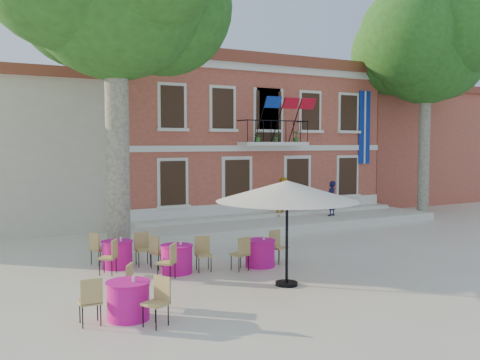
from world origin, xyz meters
The scene contains 12 objects.
ground centered at (0.00, 0.00, 0.00)m, with size 90.00×90.00×0.00m, color beige.
main_building centered at (2.00, 9.99, 3.78)m, with size 13.50×9.59×7.50m.
neighbor_east centered at (14.00, 11.00, 3.22)m, with size 9.40×9.40×6.40m.
terrace centered at (2.00, 4.40, 0.15)m, with size 14.00×3.40×0.30m, color silver.
plane_tree_east centered at (10.00, 4.29, 8.23)m, with size 5.66×5.66×11.11m.
patio_umbrella centered at (-3.39, -3.56, 2.35)m, with size 3.52×3.52×2.62m.
pedestrian_navy centered at (4.21, 4.23, 1.08)m, with size 0.57×0.37×1.55m, color #111036.
pedestrian_orange centered at (2.32, 5.17, 1.16)m, with size 0.83×0.65×1.72m, color orange.
cafe_table_0 centered at (-5.32, -1.08, 0.43)m, with size 1.79×1.83×0.95m.
cafe_table_1 centered at (-2.92, -1.50, 0.42)m, with size 1.96×0.90×0.95m.
cafe_table_2 centered at (-7.61, -4.17, 0.43)m, with size 1.68×1.87×0.95m.
cafe_table_3 centered at (-6.57, 0.29, 0.43)m, with size 1.69×1.87×0.95m.
Camera 1 is at (-10.72, -14.46, 3.54)m, focal length 40.00 mm.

